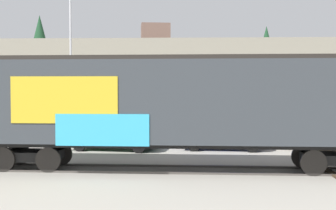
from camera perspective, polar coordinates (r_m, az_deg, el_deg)
The scene contains 7 objects.
ground_plane at distance 16.52m, azimuth 4.16°, elevation -8.47°, with size 260.00×260.00×0.00m, color gray.
track at distance 16.52m, azimuth 0.50°, elevation -8.33°, with size 60.02×3.59×0.08m.
freight_car at distance 16.24m, azimuth 1.42°, elevation 0.24°, with size 17.07×3.39×4.29m.
flagpole at distance 27.49m, azimuth -12.35°, elevation 9.15°, with size 0.90×1.41×9.99m.
hillside at distance 88.65m, azimuth 2.50°, elevation 3.85°, with size 133.67×34.31×15.87m.
parked_car_green at distance 22.07m, azimuth -7.06°, elevation -3.62°, with size 4.63×2.56×1.65m.
parked_car_blue at distance 22.19m, azimuth 7.12°, elevation -3.57°, with size 4.26×2.31×1.67m.
Camera 1 is at (-0.59, -16.23, 3.04)m, focal length 46.99 mm.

